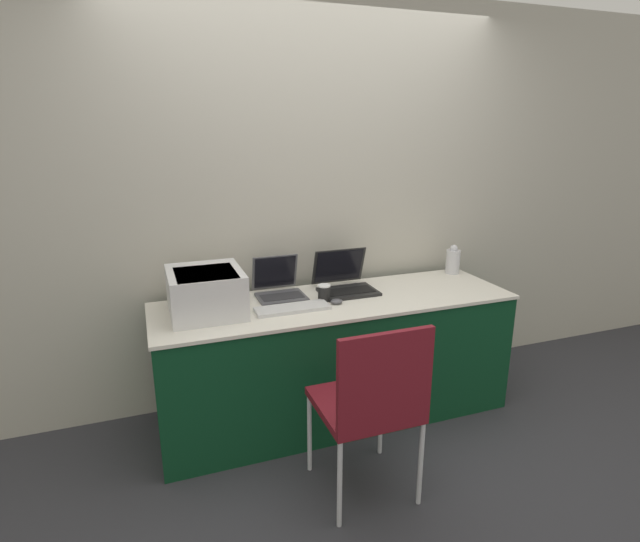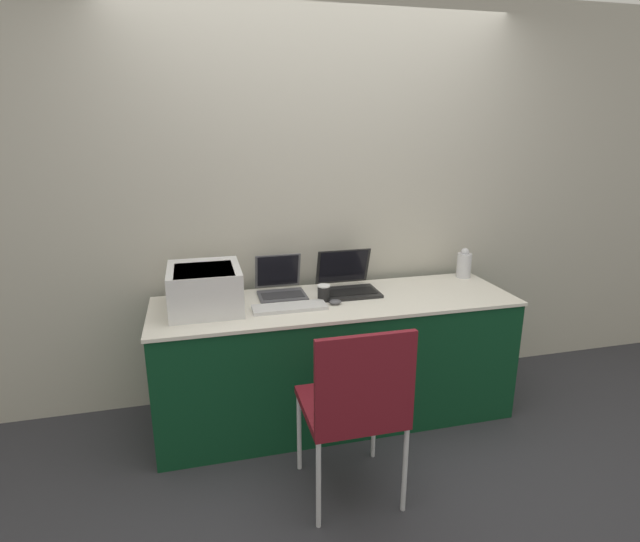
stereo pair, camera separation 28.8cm
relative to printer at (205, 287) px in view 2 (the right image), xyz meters
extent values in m
plane|color=#333338|center=(0.77, -0.36, -0.92)|extent=(14.00, 14.00, 0.00)
cube|color=#B7B2A3|center=(0.77, 0.40, 0.38)|extent=(8.00, 0.05, 2.60)
cube|color=#0C381E|center=(0.77, -0.04, -0.54)|extent=(2.17, 0.65, 0.76)
cube|color=silver|center=(0.77, -0.04, -0.14)|extent=(2.19, 0.67, 0.02)
cube|color=silver|center=(0.00, 0.00, -0.01)|extent=(0.40, 0.44, 0.25)
cube|color=black|center=(0.00, -0.04, 0.09)|extent=(0.32, 0.33, 0.04)
cube|color=#4C4C51|center=(0.46, 0.09, -0.13)|extent=(0.29, 0.23, 0.02)
cube|color=#2D2D30|center=(0.46, 0.08, -0.11)|extent=(0.25, 0.13, 0.00)
cube|color=#4C4C51|center=(0.46, 0.24, -0.01)|extent=(0.29, 0.07, 0.23)
cube|color=black|center=(0.46, 0.23, 0.00)|extent=(0.26, 0.06, 0.20)
cube|color=black|center=(0.88, 0.05, -0.13)|extent=(0.35, 0.25, 0.02)
cube|color=black|center=(0.88, 0.03, -0.11)|extent=(0.31, 0.14, 0.00)
cube|color=black|center=(0.88, 0.21, 0.00)|extent=(0.35, 0.09, 0.24)
cube|color=black|center=(0.88, 0.21, 0.00)|extent=(0.32, 0.07, 0.21)
cube|color=silver|center=(0.47, -0.12, -0.12)|extent=(0.43, 0.14, 0.02)
cylinder|color=black|center=(0.69, -0.03, -0.09)|extent=(0.07, 0.07, 0.09)
cylinder|color=white|center=(0.69, -0.03, -0.04)|extent=(0.08, 0.08, 0.01)
ellipsoid|color=#4C4C51|center=(0.74, -0.11, -0.12)|extent=(0.07, 0.06, 0.03)
cylinder|color=silver|center=(1.76, 0.20, -0.05)|extent=(0.10, 0.10, 0.17)
sphere|color=silver|center=(1.76, 0.20, 0.05)|extent=(0.05, 0.05, 0.05)
cube|color=maroon|center=(0.64, -0.72, -0.44)|extent=(0.46, 0.46, 0.04)
cube|color=maroon|center=(0.64, -0.93, -0.20)|extent=(0.46, 0.03, 0.45)
cylinder|color=silver|center=(0.43, -0.50, -0.69)|extent=(0.02, 0.02, 0.46)
cylinder|color=silver|center=(0.86, -0.50, -0.69)|extent=(0.02, 0.02, 0.46)
cylinder|color=silver|center=(0.43, -0.93, -0.69)|extent=(0.02, 0.02, 0.46)
cylinder|color=silver|center=(0.86, -0.93, -0.69)|extent=(0.02, 0.02, 0.46)
camera|label=1|loc=(-0.31, -2.69, 0.88)|focal=28.00mm
camera|label=2|loc=(-0.03, -2.77, 0.88)|focal=28.00mm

